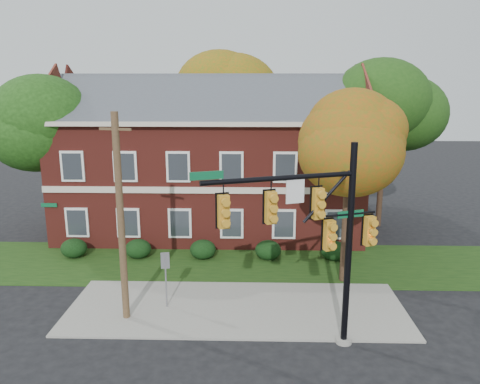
{
  "coord_description": "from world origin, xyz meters",
  "views": [
    {
      "loc": [
        0.63,
        -16.96,
        9.25
      ],
      "look_at": [
        0.1,
        3.0,
        4.57
      ],
      "focal_mm": 35.0,
      "sensor_mm": 36.0,
      "label": 1
    }
  ],
  "objects_px": {
    "tree_near_right": "(356,142)",
    "hedge_center": "(203,249)",
    "hedge_right": "(268,250)",
    "sign_post": "(166,271)",
    "hedge_left": "(138,249)",
    "hedge_far_right": "(334,251)",
    "apartment_building": "(210,153)",
    "hedge_far_left": "(74,248)",
    "tree_left_rear": "(46,127)",
    "utility_pole": "(121,219)",
    "traffic_signal": "(315,227)",
    "tree_far_rear": "(236,88)",
    "tree_right_rear": "(393,101)"
  },
  "relations": [
    {
      "from": "tree_left_rear",
      "to": "utility_pole",
      "type": "height_order",
      "value": "tree_left_rear"
    },
    {
      "from": "apartment_building",
      "to": "tree_right_rear",
      "type": "bearing_deg",
      "value": 4.33
    },
    {
      "from": "hedge_center",
      "to": "tree_right_rear",
      "type": "bearing_deg",
      "value": 28.37
    },
    {
      "from": "hedge_left",
      "to": "utility_pole",
      "type": "distance_m",
      "value": 7.67
    },
    {
      "from": "apartment_building",
      "to": "traffic_signal",
      "type": "distance_m",
      "value": 14.69
    },
    {
      "from": "hedge_center",
      "to": "utility_pole",
      "type": "distance_m",
      "value": 7.95
    },
    {
      "from": "hedge_left",
      "to": "hedge_far_right",
      "type": "relative_size",
      "value": 1.0
    },
    {
      "from": "tree_near_right",
      "to": "sign_post",
      "type": "height_order",
      "value": "tree_near_right"
    },
    {
      "from": "hedge_far_left",
      "to": "utility_pole",
      "type": "height_order",
      "value": "utility_pole"
    },
    {
      "from": "tree_left_rear",
      "to": "tree_near_right",
      "type": "bearing_deg",
      "value": -22.36
    },
    {
      "from": "hedge_center",
      "to": "tree_near_right",
      "type": "xyz_separation_m",
      "value": [
        7.22,
        -2.83,
        6.14
      ]
    },
    {
      "from": "apartment_building",
      "to": "hedge_left",
      "type": "distance_m",
      "value": 7.73
    },
    {
      "from": "hedge_left",
      "to": "hedge_center",
      "type": "relative_size",
      "value": 1.0
    },
    {
      "from": "apartment_building",
      "to": "hedge_right",
      "type": "relative_size",
      "value": 13.43
    },
    {
      "from": "tree_near_right",
      "to": "hedge_center",
      "type": "bearing_deg",
      "value": 158.58
    },
    {
      "from": "hedge_far_left",
      "to": "hedge_far_right",
      "type": "distance_m",
      "value": 14.0
    },
    {
      "from": "traffic_signal",
      "to": "apartment_building",
      "type": "bearing_deg",
      "value": 89.43
    },
    {
      "from": "tree_near_right",
      "to": "hedge_left",
      "type": "bearing_deg",
      "value": 165.19
    },
    {
      "from": "hedge_far_right",
      "to": "hedge_left",
      "type": "bearing_deg",
      "value": 180.0
    },
    {
      "from": "apartment_building",
      "to": "sign_post",
      "type": "height_order",
      "value": "apartment_building"
    },
    {
      "from": "hedge_far_left",
      "to": "hedge_far_right",
      "type": "xyz_separation_m",
      "value": [
        14.0,
        0.0,
        0.0
      ]
    },
    {
      "from": "utility_pole",
      "to": "sign_post",
      "type": "height_order",
      "value": "utility_pole"
    },
    {
      "from": "tree_near_right",
      "to": "utility_pole",
      "type": "bearing_deg",
      "value": -158.36
    },
    {
      "from": "tree_far_rear",
      "to": "sign_post",
      "type": "xyz_separation_m",
      "value": [
        -2.27,
        -18.79,
        -7.16
      ]
    },
    {
      "from": "hedge_right",
      "to": "traffic_signal",
      "type": "bearing_deg",
      "value": -81.73
    },
    {
      "from": "hedge_center",
      "to": "tree_far_rear",
      "type": "xyz_separation_m",
      "value": [
        1.34,
        13.09,
        8.32
      ]
    },
    {
      "from": "hedge_far_left",
      "to": "tree_far_rear",
      "type": "bearing_deg",
      "value": 57.5
    },
    {
      "from": "hedge_left",
      "to": "sign_post",
      "type": "height_order",
      "value": "sign_post"
    },
    {
      "from": "tree_right_rear",
      "to": "sign_post",
      "type": "xyz_separation_m",
      "value": [
        -12.24,
        -11.81,
        -6.44
      ]
    },
    {
      "from": "hedge_right",
      "to": "hedge_far_right",
      "type": "distance_m",
      "value": 3.5
    },
    {
      "from": "utility_pole",
      "to": "tree_far_rear",
      "type": "bearing_deg",
      "value": 92.36
    },
    {
      "from": "hedge_far_right",
      "to": "hedge_far_left",
      "type": "bearing_deg",
      "value": 180.0
    },
    {
      "from": "apartment_building",
      "to": "tree_left_rear",
      "type": "xyz_separation_m",
      "value": [
        -9.73,
        -1.12,
        1.69
      ]
    },
    {
      "from": "hedge_right",
      "to": "sign_post",
      "type": "relative_size",
      "value": 0.57
    },
    {
      "from": "apartment_building",
      "to": "hedge_right",
      "type": "xyz_separation_m",
      "value": [
        3.5,
        -5.25,
        -4.46
      ]
    },
    {
      "from": "hedge_center",
      "to": "tree_left_rear",
      "type": "relative_size",
      "value": 0.16
    },
    {
      "from": "hedge_left",
      "to": "utility_pole",
      "type": "xyz_separation_m",
      "value": [
        1.11,
        -6.65,
        3.65
      ]
    },
    {
      "from": "hedge_far_left",
      "to": "hedge_right",
      "type": "height_order",
      "value": "same"
    },
    {
      "from": "sign_post",
      "to": "hedge_far_right",
      "type": "bearing_deg",
      "value": 26.07
    },
    {
      "from": "tree_left_rear",
      "to": "hedge_far_left",
      "type": "bearing_deg",
      "value": -56.58
    },
    {
      "from": "apartment_building",
      "to": "tree_left_rear",
      "type": "distance_m",
      "value": 9.94
    },
    {
      "from": "hedge_far_right",
      "to": "tree_near_right",
      "type": "relative_size",
      "value": 0.16
    },
    {
      "from": "hedge_left",
      "to": "hedge_center",
      "type": "xyz_separation_m",
      "value": [
        3.5,
        0.0,
        0.0
      ]
    },
    {
      "from": "tree_near_right",
      "to": "tree_right_rear",
      "type": "distance_m",
      "value": 9.94
    },
    {
      "from": "tree_near_right",
      "to": "tree_far_rear",
      "type": "relative_size",
      "value": 0.74
    },
    {
      "from": "hedge_far_right",
      "to": "hedge_right",
      "type": "bearing_deg",
      "value": 180.0
    },
    {
      "from": "tree_far_rear",
      "to": "traffic_signal",
      "type": "relative_size",
      "value": 1.57
    },
    {
      "from": "hedge_left",
      "to": "hedge_center",
      "type": "distance_m",
      "value": 3.5
    },
    {
      "from": "hedge_far_left",
      "to": "hedge_left",
      "type": "xyz_separation_m",
      "value": [
        3.5,
        0.0,
        0.0
      ]
    },
    {
      "from": "hedge_center",
      "to": "traffic_signal",
      "type": "bearing_deg",
      "value": -61.17
    }
  ]
}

